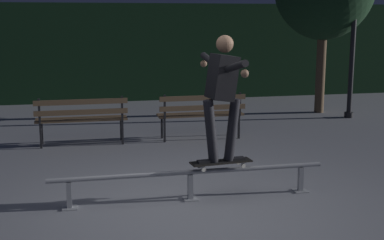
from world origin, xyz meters
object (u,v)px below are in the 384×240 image
Objects in this scene: skateboard at (221,162)px; park_bench_leftmost at (82,116)px; lamp_post_right at (355,6)px; skateboarder at (222,88)px; grind_rail at (190,177)px; park_bench_left_center at (201,111)px.

park_bench_leftmost is (-1.66, 3.19, 0.08)m from skateboard.
skateboarder is at bearing -132.93° from lamp_post_right.
lamp_post_right is at bearing 13.47° from park_bench_leftmost.
park_bench_leftmost reaches higher than skateboard.
park_bench_left_center is (0.90, 3.19, 0.25)m from grind_rail.
skateboard is 0.20× the size of lamp_post_right.
skateboarder reaches higher than park_bench_left_center.
skateboarder is at bearing 0.05° from grind_rail.
skateboarder is at bearing 6.16° from skateboard.
park_bench_leftmost is (-1.27, 3.19, 0.25)m from grind_rail.
lamp_post_right reaches higher than skateboard.
skateboard is at bearing -98.99° from park_bench_left_center.
skateboarder reaches higher than skateboard.
skateboard is at bearing -132.94° from lamp_post_right.
park_bench_left_center is at bearing 81.06° from skateboarder.
park_bench_left_center is (2.17, 0.00, 0.00)m from park_bench_leftmost.
park_bench_left_center is at bearing 81.01° from skateboard.
grind_rail is at bearing -135.46° from lamp_post_right.
park_bench_leftmost is 6.43m from lamp_post_right.
grind_rail is 2.16× the size of park_bench_left_center.
park_bench_leftmost is 1.00× the size of park_bench_left_center.
skateboard is 3.60m from park_bench_leftmost.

